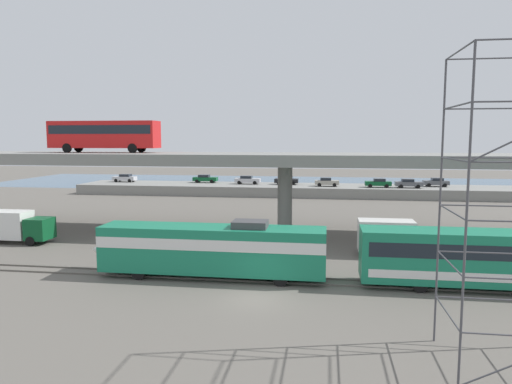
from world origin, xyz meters
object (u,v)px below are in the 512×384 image
at_px(parked_car_5, 287,180).
at_px(service_truck_east, 397,237).
at_px(parked_car_7, 205,178).
at_px(parked_car_3, 378,183).
at_px(service_truck_west, 14,226).
at_px(parked_car_2, 125,178).
at_px(parked_car_4, 247,180).
at_px(parked_car_1, 409,183).
at_px(parked_car_6, 436,182).
at_px(parked_car_0, 327,182).
at_px(train_locomotive, 201,247).
at_px(transit_bus_on_overpass, 104,134).
at_px(scaffolding_tower, 507,202).

bearing_deg(parked_car_5, service_truck_east, 106.48).
bearing_deg(parked_car_7, parked_car_3, -7.73).
xyz_separation_m(service_truck_west, parked_car_2, (-8.58, 44.35, 0.86)).
relative_size(parked_car_2, parked_car_5, 1.03).
xyz_separation_m(service_truck_west, parked_car_4, (15.16, 43.59, 0.86)).
xyz_separation_m(parked_car_1, parked_car_6, (5.03, 2.93, -0.00)).
bearing_deg(parked_car_4, service_truck_west, -109.18).
distance_m(parked_car_0, parked_car_6, 18.66).
distance_m(train_locomotive, service_truck_east, 16.88).
distance_m(parked_car_1, parked_car_7, 36.21).
xyz_separation_m(parked_car_2, parked_car_5, (30.83, -0.52, -0.00)).
bearing_deg(service_truck_west, transit_bus_on_overpass, 58.13).
xyz_separation_m(service_truck_east, parked_car_4, (-20.05, 43.59, 0.86)).
bearing_deg(train_locomotive, parked_car_1, -114.39).
distance_m(parked_car_1, parked_car_4, 27.81).
relative_size(transit_bus_on_overpass, parked_car_5, 2.85).
height_order(parked_car_0, parked_car_7, same).
relative_size(service_truck_east, parked_car_5, 1.62).
relative_size(scaffolding_tower, parked_car_2, 3.12).
relative_size(parked_car_4, parked_car_5, 1.09).
xyz_separation_m(parked_car_2, parked_car_6, (56.45, -0.56, -0.00)).
bearing_deg(parked_car_7, parked_car_4, -10.74).
relative_size(service_truck_east, parked_car_7, 1.51).
relative_size(service_truck_west, parked_car_0, 1.66).
xyz_separation_m(transit_bus_on_overpass, parked_car_7, (1.65, 36.73, -7.93)).
bearing_deg(train_locomotive, service_truck_east, -150.40).
distance_m(service_truck_east, parked_car_1, 41.57).
xyz_separation_m(parked_car_0, parked_car_6, (18.53, 2.23, 0.00)).
height_order(parked_car_5, parked_car_7, same).
bearing_deg(scaffolding_tower, service_truck_east, 94.66).
bearing_deg(parked_car_7, parked_car_0, -9.10).
height_order(parked_car_0, parked_car_6, same).
bearing_deg(train_locomotive, parked_car_4, -84.09).
distance_m(parked_car_4, parked_car_7, 8.42).
distance_m(transit_bus_on_overpass, service_truck_east, 32.35).
xyz_separation_m(train_locomotive, parked_car_7, (-13.65, 53.49, 0.31)).
bearing_deg(parked_car_7, parked_car_5, -4.94).
bearing_deg(service_truck_west, parked_car_6, 42.45).
bearing_deg(parked_car_4, parked_car_0, -8.14).
distance_m(train_locomotive, parked_car_5, 52.19).
distance_m(scaffolding_tower, parked_car_0, 61.61).
bearing_deg(scaffolding_tower, train_locomotive, 145.72).
height_order(transit_bus_on_overpass, parked_car_6, transit_bus_on_overpass).
bearing_deg(parked_car_4, service_truck_east, -65.30).
relative_size(train_locomotive, service_truck_east, 2.51).
height_order(train_locomotive, parked_car_2, train_locomotive).
height_order(transit_bus_on_overpass, parked_car_4, transit_bus_on_overpass).
bearing_deg(parked_car_6, service_truck_east, 73.87).
height_order(service_truck_west, parked_car_6, parked_car_6).
distance_m(train_locomotive, parked_car_7, 55.21).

